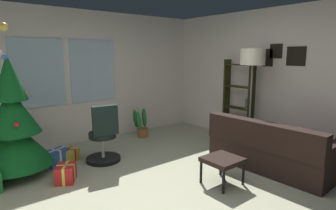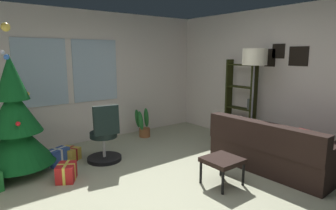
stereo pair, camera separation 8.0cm
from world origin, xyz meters
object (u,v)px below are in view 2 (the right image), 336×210
Objects in this scene: gift_box_gold at (69,154)px; footstool at (222,162)px; potted_plant at (143,125)px; bookshelf at (240,106)px; office_chair at (105,140)px; floor_lamp at (254,63)px; gift_box_red at (66,172)px; couch at (282,151)px; gift_box_blue at (58,157)px; holiday_tree at (15,126)px.

footstool is at bearing -57.90° from gift_box_gold.
potted_plant is (0.35, 2.52, -0.06)m from footstool.
bookshelf is (1.73, 1.09, 0.40)m from footstool.
floor_lamp is at bearing -26.15° from office_chair.
gift_box_red is at bearing 139.54° from footstool.
gift_box_blue is at bearing 140.15° from couch.
couch is at bearing -108.94° from floor_lamp.
bookshelf is 1.05m from floor_lamp.
holiday_tree is at bearing 157.57° from floor_lamp.
gift_box_blue reaches higher than gift_box_gold.
gift_box_gold is at bearing 69.39° from gift_box_red.
bookshelf reaches higher than gift_box_gold.
potted_plant reaches higher than footstool.
holiday_tree reaches higher than bookshelf.
footstool is 1.94m from office_chair.
couch is 2.83m from potted_plant.
potted_plant is (-1.06, 1.93, -1.33)m from floor_lamp.
gift_box_red is 3.47m from floor_lamp.
couch is 1.47m from bookshelf.
couch is at bearing -114.38° from bookshelf.
couch is at bearing -34.51° from holiday_tree.
office_chair is (0.45, -0.42, 0.26)m from gift_box_gold.
holiday_tree is 1.01m from gift_box_red.
gift_box_blue is (-2.69, 2.25, -0.15)m from couch.
potted_plant is (1.98, 1.13, 0.14)m from gift_box_red.
footstool is at bearing -147.83° from bookshelf.
footstool is 1.23× the size of gift_box_red.
gift_box_blue is 0.24× the size of bookshelf.
holiday_tree reaches higher than office_chair.
footstool is at bearing 170.52° from couch.
bookshelf is (3.35, -0.30, 0.60)m from gift_box_red.
footstool is 2.55m from potted_plant.
floor_lamp is 2.96× the size of potted_plant.
gift_box_gold is at bearing 136.86° from couch.
gift_box_red is 0.67m from gift_box_blue.
gift_box_gold is at bearing 23.42° from gift_box_blue.
gift_box_red is at bearing 165.29° from floor_lamp.
holiday_tree is 0.99m from gift_box_gold.
gift_box_gold is 0.42× the size of office_chair.
gift_box_red is (-1.63, 1.39, -0.20)m from footstool.
bookshelf reaches higher than gift_box_red.
holiday_tree reaches higher than gift_box_blue.
office_chair is (-2.04, 1.91, 0.09)m from couch.
potted_plant reaches higher than gift_box_red.
holiday_tree is 5.70× the size of gift_box_red.
bookshelf is (2.62, -0.64, 0.35)m from office_chair.
gift_box_gold is at bearing 7.69° from holiday_tree.
floor_lamp reaches higher than gift_box_red.
holiday_tree is (-2.10, 2.04, 0.41)m from footstool.
potted_plant is at bearing 118.79° from floor_lamp.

